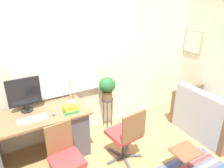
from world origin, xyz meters
The scene contains 15 objects.
ground_plane centered at (0.00, 0.00, 0.00)m, with size 14.00×14.00×0.00m, color tan.
wall_back_with_window centered at (0.00, 0.74, 1.36)m, with size 9.00×0.12×2.70m.
wall_right_with_picture centered at (2.78, 0.00, 1.35)m, with size 0.08×9.00×2.70m.
desk centered at (-0.57, 0.33, 0.41)m, with size 1.69×0.66×0.78m.
monitor centered at (-0.53, 0.51, 1.04)m, with size 0.46×0.17×0.50m.
keyboard centered at (-0.51, 0.22, 0.79)m, with size 0.39×0.14×0.02m.
mouse centered at (-0.23, 0.21, 0.79)m, with size 0.04×0.07×0.04m.
desk_lamp centered at (0.12, 0.45, 1.04)m, with size 0.12×0.12×0.40m.
book_stack centered at (0.01, 0.18, 0.82)m, with size 0.22×0.20×0.09m.
desk_chair_wooden centered at (-0.26, -0.29, 0.45)m, with size 0.42×0.44×0.86m.
office_chair_swivel centered at (0.65, -0.33, 0.47)m, with size 0.55×0.56×0.89m.
couch_loveseat centered at (2.28, -0.45, 0.30)m, with size 0.74×1.15×0.86m.
plant_stand centered at (0.81, 0.55, 0.51)m, with size 0.21×0.21×0.60m.
potted_plant centered at (0.81, 0.55, 0.84)m, with size 0.29×0.29×0.40m.
folding_stool centered at (1.21, -0.94, 0.36)m, with size 0.37×0.31×0.40m.
Camera 1 is at (-0.81, -2.48, 2.41)m, focal length 35.00 mm.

